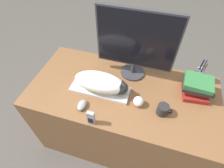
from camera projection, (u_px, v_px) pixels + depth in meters
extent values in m
plane|color=#4C4742|center=(110.00, 168.00, 1.69)|extent=(12.00, 12.00, 0.00)
cube|color=brown|center=(121.00, 117.00, 1.62)|extent=(1.44, 0.71, 0.78)
cube|color=silver|center=(100.00, 90.00, 1.32)|extent=(0.45, 0.15, 0.02)
ellipsoid|color=white|center=(100.00, 82.00, 1.26)|extent=(0.38, 0.17, 0.14)
sphere|color=#262626|center=(121.00, 88.00, 1.23)|extent=(0.09, 0.09, 0.09)
cone|color=#262626|center=(120.00, 86.00, 1.19)|extent=(0.03, 0.03, 0.04)
cone|color=#262626|center=(122.00, 81.00, 1.22)|extent=(0.03, 0.03, 0.04)
cylinder|color=#333338|center=(133.00, 72.00, 1.45)|extent=(0.20, 0.20, 0.02)
cylinder|color=#333338|center=(133.00, 67.00, 1.41)|extent=(0.04, 0.04, 0.09)
cube|color=#333338|center=(136.00, 40.00, 1.22)|extent=(0.58, 0.03, 0.45)
cube|color=black|center=(136.00, 41.00, 1.21)|extent=(0.56, 0.01, 0.42)
ellipsoid|color=gray|center=(82.00, 105.00, 1.22)|extent=(0.06, 0.10, 0.04)
cylinder|color=black|center=(163.00, 110.00, 1.17)|extent=(0.08, 0.08, 0.08)
torus|color=black|center=(168.00, 111.00, 1.16)|extent=(0.06, 0.01, 0.06)
cylinder|color=#939399|center=(199.00, 75.00, 1.37)|extent=(0.08, 0.08, 0.10)
cylinder|color=orange|center=(204.00, 70.00, 1.33)|extent=(0.01, 0.01, 0.13)
cylinder|color=black|center=(200.00, 67.00, 1.33)|extent=(0.01, 0.01, 0.15)
cylinder|color=#1E47B2|center=(202.00, 69.00, 1.30)|extent=(0.01, 0.01, 0.18)
sphere|color=silver|center=(138.00, 101.00, 1.22)|extent=(0.07, 0.07, 0.07)
cube|color=#99999E|center=(91.00, 118.00, 1.11)|extent=(0.05, 0.02, 0.12)
cube|color=black|center=(91.00, 121.00, 1.11)|extent=(0.03, 0.00, 0.05)
cube|color=maroon|center=(195.00, 93.00, 1.29)|extent=(0.19, 0.18, 0.04)
cube|color=maroon|center=(196.00, 88.00, 1.27)|extent=(0.17, 0.14, 0.04)
cube|color=black|center=(198.00, 85.00, 1.25)|extent=(0.21, 0.17, 0.03)
cube|color=#2D6B38|center=(199.00, 82.00, 1.23)|extent=(0.21, 0.18, 0.03)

